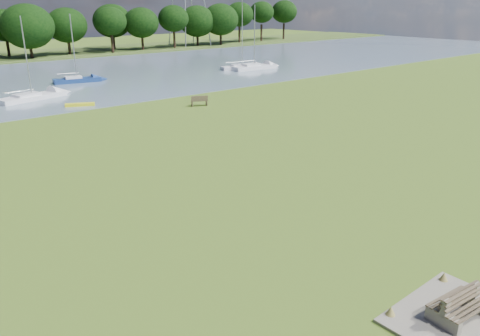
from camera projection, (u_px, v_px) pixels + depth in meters
ground at (197, 189)px, 24.62m from camera, size 220.00×220.00×0.00m
concrete_pad at (457, 318)px, 14.50m from camera, size 4.20×3.20×0.10m
bench_pair at (459, 306)px, 14.34m from camera, size 2.00×1.31×1.02m
riverbank_bench at (199, 101)px, 44.02m from camera, size 1.67×1.08×0.99m
kayak at (80, 105)px, 43.93m from camera, size 2.69×1.67×0.27m
sailboat_0 at (77, 78)px, 56.62m from camera, size 5.67×2.47×7.94m
sailboat_1 at (254, 66)px, 67.72m from camera, size 7.17×2.54×8.88m
sailboat_4 at (31, 95)px, 46.67m from camera, size 7.03×3.62×8.01m
sailboat_5 at (242, 66)px, 67.76m from camera, size 6.46×3.59×9.64m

